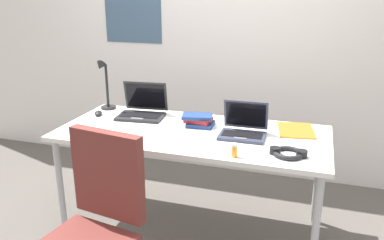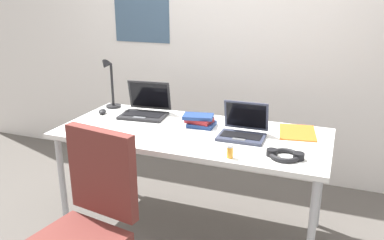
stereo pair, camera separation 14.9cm
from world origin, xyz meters
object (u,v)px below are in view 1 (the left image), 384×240
book_stack (199,120)px  paper_folder_front_left (296,130)px  laptop_back_left (142,110)px  pill_bottle (234,150)px  cell_phone (101,136)px  computer_mouse (98,113)px  desk_lamp (105,85)px  headphones (288,153)px  laptop_mid_desk (243,129)px

book_stack → paper_folder_front_left: 0.66m
laptop_back_left → pill_bottle: 0.98m
cell_phone → laptop_back_left: bearing=37.0°
pill_bottle → book_stack: size_ratio=0.35×
computer_mouse → paper_folder_front_left: 1.45m
desk_lamp → book_stack: desk_lamp is taller
desk_lamp → headphones: 1.54m
laptop_mid_desk → computer_mouse: laptop_mid_desk is taller
laptop_mid_desk → headphones: 0.39m
laptop_back_left → computer_mouse: size_ratio=3.75×
cell_phone → pill_bottle: size_ratio=1.72×
pill_bottle → paper_folder_front_left: (0.31, 0.55, -0.04)m
laptop_back_left → cell_phone: (-0.07, -0.48, -0.04)m
headphones → laptop_back_left: bearing=159.0°
computer_mouse → cell_phone: bearing=-83.3°
laptop_mid_desk → pill_bottle: laptop_mid_desk is taller
pill_bottle → book_stack: bearing=127.2°
laptop_back_left → book_stack: laptop_back_left is taller
pill_bottle → laptop_back_left: bearing=146.6°
laptop_back_left → book_stack: 0.48m
laptop_mid_desk → paper_folder_front_left: bearing=31.7°
laptop_back_left → cell_phone: size_ratio=2.65×
laptop_mid_desk → headphones: laptop_mid_desk is taller
book_stack → paper_folder_front_left: (0.65, 0.10, -0.04)m
headphones → paper_folder_front_left: 0.44m
headphones → pill_bottle: bearing=-159.0°
computer_mouse → desk_lamp: bearing=70.7°
computer_mouse → headphones: bearing=-39.0°
cell_phone → pill_bottle: 0.89m
laptop_mid_desk → computer_mouse: 1.13m
desk_lamp → book_stack: bearing=-10.7°
cell_phone → paper_folder_front_left: 1.30m
cell_phone → paper_folder_front_left: bearing=-21.6°
pill_bottle → paper_folder_front_left: pill_bottle is taller
computer_mouse → laptop_mid_desk: bearing=-30.7°
cell_phone → pill_bottle: bearing=-47.8°
laptop_back_left → paper_folder_front_left: size_ratio=1.16×
computer_mouse → laptop_back_left: bearing=-11.6°
headphones → book_stack: size_ratio=0.94×
book_stack → headphones: bearing=-28.3°
pill_bottle → book_stack: 0.57m
paper_folder_front_left → pill_bottle: bearing=-119.1°
laptop_back_left → paper_folder_front_left: laptop_back_left is taller
paper_folder_front_left → laptop_back_left: bearing=-179.1°
laptop_back_left → paper_folder_front_left: 1.12m
pill_bottle → desk_lamp: bearing=152.3°
laptop_mid_desk → desk_lamp: bearing=167.5°
headphones → cell_phone: bearing=-177.2°
laptop_back_left → pill_bottle: bearing=-33.4°
computer_mouse → pill_bottle: (1.14, -0.46, 0.02)m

